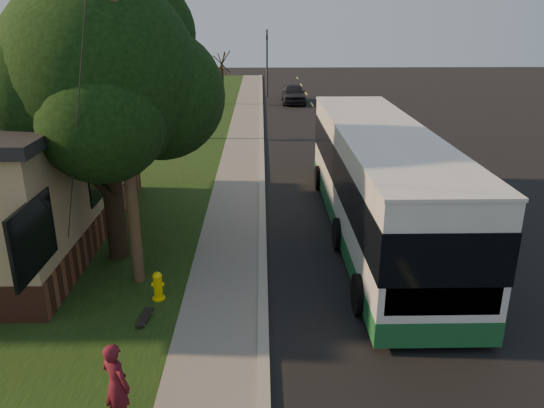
{
  "coord_description": "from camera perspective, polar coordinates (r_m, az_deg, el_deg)",
  "views": [
    {
      "loc": [
        -0.01,
        -11.7,
        6.8
      ],
      "look_at": [
        0.29,
        2.96,
        1.5
      ],
      "focal_mm": 35.0,
      "sensor_mm": 36.0,
      "label": 1
    }
  ],
  "objects": [
    {
      "name": "ground",
      "position": [
        13.53,
        -0.98,
        -10.29
      ],
      "size": [
        120.0,
        120.0,
        0.0
      ],
      "primitive_type": "plane",
      "color": "black",
      "rests_on": "ground"
    },
    {
      "name": "road",
      "position": [
        23.09,
        8.9,
        2.53
      ],
      "size": [
        8.0,
        80.0,
        0.01
      ],
      "primitive_type": "cube",
      "color": "black",
      "rests_on": "ground"
    },
    {
      "name": "curb",
      "position": [
        22.72,
        -1.09,
        2.63
      ],
      "size": [
        0.25,
        80.0,
        0.12
      ],
      "primitive_type": "cube",
      "color": "gray",
      "rests_on": "ground"
    },
    {
      "name": "sidewalk",
      "position": [
        22.75,
        -3.61,
        2.56
      ],
      "size": [
        2.0,
        80.0,
        0.08
      ],
      "primitive_type": "cube",
      "color": "slate",
      "rests_on": "ground"
    },
    {
      "name": "grass_verge",
      "position": [
        23.17,
        -12.3,
        2.44
      ],
      "size": [
        5.0,
        80.0,
        0.07
      ],
      "primitive_type": "cube",
      "color": "black",
      "rests_on": "ground"
    },
    {
      "name": "fire_hydrant",
      "position": [
        13.57,
        -12.17,
        -8.6
      ],
      "size": [
        0.32,
        0.32,
        0.74
      ],
      "color": "yellow",
      "rests_on": "grass_verge"
    },
    {
      "name": "utility_pole",
      "position": [
        13.29,
        -15.74,
        9.76
      ],
      "size": [
        2.86,
        3.21,
        9.07
      ],
      "color": "#473321",
      "rests_on": "ground"
    },
    {
      "name": "leafy_tree",
      "position": [
        15.02,
        -17.69,
        12.74
      ],
      "size": [
        6.3,
        6.0,
        7.8
      ],
      "color": "black",
      "rests_on": "grass_verge"
    },
    {
      "name": "bare_tree_near",
      "position": [
        30.26,
        -7.92,
        10.87
      ],
      "size": [
        1.38,
        1.21,
        4.31
      ],
      "color": "black",
      "rests_on": "grass_verge"
    },
    {
      "name": "bare_tree_far",
      "position": [
        42.08,
        -5.38,
        13.26
      ],
      "size": [
        1.38,
        1.21,
        4.03
      ],
      "color": "black",
      "rests_on": "grass_verge"
    },
    {
      "name": "traffic_signal",
      "position": [
        45.84,
        -0.55,
        15.34
      ],
      "size": [
        0.18,
        0.22,
        5.5
      ],
      "color": "#2D2D30",
      "rests_on": "ground"
    },
    {
      "name": "transit_bus",
      "position": [
        16.93,
        11.41,
        2.54
      ],
      "size": [
        2.99,
        12.95,
        3.5
      ],
      "color": "silver",
      "rests_on": "ground"
    },
    {
      "name": "skateboarder",
      "position": [
        9.84,
        -16.4,
        -18.13
      ],
      "size": [
        0.7,
        0.65,
        1.6
      ],
      "primitive_type": "imported",
      "rotation": [
        0.0,
        0.0,
        2.51
      ],
      "color": "#50101D",
      "rests_on": "grass_verge"
    },
    {
      "name": "skateboard_main",
      "position": [
        12.95,
        -13.54,
        -11.77
      ],
      "size": [
        0.27,
        0.84,
        0.08
      ],
      "color": "black",
      "rests_on": "grass_verge"
    },
    {
      "name": "dumpster",
      "position": [
        17.24,
        -25.08,
        -2.82
      ],
      "size": [
        1.55,
        1.26,
        1.31
      ],
      "color": "black",
      "rests_on": "building_lot"
    },
    {
      "name": "distant_car",
      "position": [
        43.02,
        2.33,
        11.83
      ],
      "size": [
        1.86,
        4.57,
        1.55
      ],
      "primitive_type": "imported",
      "rotation": [
        0.0,
        0.0,
        -0.01
      ],
      "color": "black",
      "rests_on": "ground"
    }
  ]
}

